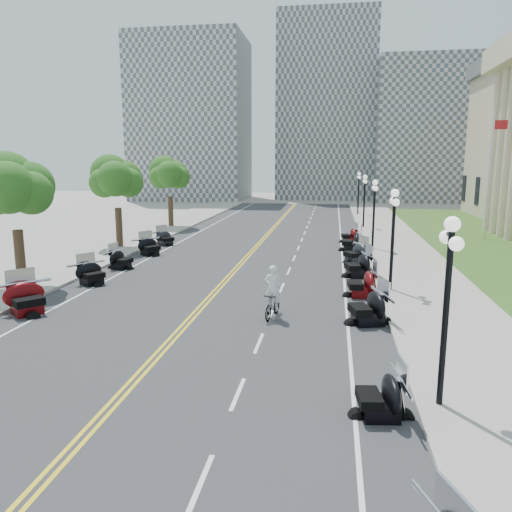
# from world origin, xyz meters

# --- Properties ---
(ground) EXTENTS (160.00, 160.00, 0.00)m
(ground) POSITION_xyz_m (0.00, 0.00, 0.00)
(ground) COLOR gray
(road) EXTENTS (16.00, 90.00, 0.01)m
(road) POSITION_xyz_m (0.00, 10.00, 0.00)
(road) COLOR #333335
(road) RESTS_ON ground
(centerline_yellow_a) EXTENTS (0.12, 90.00, 0.00)m
(centerline_yellow_a) POSITION_xyz_m (-0.12, 10.00, 0.01)
(centerline_yellow_a) COLOR yellow
(centerline_yellow_a) RESTS_ON road
(centerline_yellow_b) EXTENTS (0.12, 90.00, 0.00)m
(centerline_yellow_b) POSITION_xyz_m (0.12, 10.00, 0.01)
(centerline_yellow_b) COLOR yellow
(centerline_yellow_b) RESTS_ON road
(edge_line_north) EXTENTS (0.12, 90.00, 0.00)m
(edge_line_north) POSITION_xyz_m (6.40, 10.00, 0.01)
(edge_line_north) COLOR white
(edge_line_north) RESTS_ON road
(edge_line_south) EXTENTS (0.12, 90.00, 0.00)m
(edge_line_south) POSITION_xyz_m (-6.40, 10.00, 0.01)
(edge_line_south) COLOR white
(edge_line_south) RESTS_ON road
(lane_dash_3) EXTENTS (0.12, 2.00, 0.00)m
(lane_dash_3) POSITION_xyz_m (3.20, -12.00, 0.01)
(lane_dash_3) COLOR white
(lane_dash_3) RESTS_ON road
(lane_dash_4) EXTENTS (0.12, 2.00, 0.00)m
(lane_dash_4) POSITION_xyz_m (3.20, -8.00, 0.01)
(lane_dash_4) COLOR white
(lane_dash_4) RESTS_ON road
(lane_dash_5) EXTENTS (0.12, 2.00, 0.00)m
(lane_dash_5) POSITION_xyz_m (3.20, -4.00, 0.01)
(lane_dash_5) COLOR white
(lane_dash_5) RESTS_ON road
(lane_dash_6) EXTENTS (0.12, 2.00, 0.00)m
(lane_dash_6) POSITION_xyz_m (3.20, 0.00, 0.01)
(lane_dash_6) COLOR white
(lane_dash_6) RESTS_ON road
(lane_dash_7) EXTENTS (0.12, 2.00, 0.00)m
(lane_dash_7) POSITION_xyz_m (3.20, 4.00, 0.01)
(lane_dash_7) COLOR white
(lane_dash_7) RESTS_ON road
(lane_dash_8) EXTENTS (0.12, 2.00, 0.00)m
(lane_dash_8) POSITION_xyz_m (3.20, 8.00, 0.01)
(lane_dash_8) COLOR white
(lane_dash_8) RESTS_ON road
(lane_dash_9) EXTENTS (0.12, 2.00, 0.00)m
(lane_dash_9) POSITION_xyz_m (3.20, 12.00, 0.01)
(lane_dash_9) COLOR white
(lane_dash_9) RESTS_ON road
(lane_dash_10) EXTENTS (0.12, 2.00, 0.00)m
(lane_dash_10) POSITION_xyz_m (3.20, 16.00, 0.01)
(lane_dash_10) COLOR white
(lane_dash_10) RESTS_ON road
(lane_dash_11) EXTENTS (0.12, 2.00, 0.00)m
(lane_dash_11) POSITION_xyz_m (3.20, 20.00, 0.01)
(lane_dash_11) COLOR white
(lane_dash_11) RESTS_ON road
(lane_dash_12) EXTENTS (0.12, 2.00, 0.00)m
(lane_dash_12) POSITION_xyz_m (3.20, 24.00, 0.01)
(lane_dash_12) COLOR white
(lane_dash_12) RESTS_ON road
(lane_dash_13) EXTENTS (0.12, 2.00, 0.00)m
(lane_dash_13) POSITION_xyz_m (3.20, 28.00, 0.01)
(lane_dash_13) COLOR white
(lane_dash_13) RESTS_ON road
(lane_dash_14) EXTENTS (0.12, 2.00, 0.00)m
(lane_dash_14) POSITION_xyz_m (3.20, 32.00, 0.01)
(lane_dash_14) COLOR white
(lane_dash_14) RESTS_ON road
(lane_dash_15) EXTENTS (0.12, 2.00, 0.00)m
(lane_dash_15) POSITION_xyz_m (3.20, 36.00, 0.01)
(lane_dash_15) COLOR white
(lane_dash_15) RESTS_ON road
(lane_dash_16) EXTENTS (0.12, 2.00, 0.00)m
(lane_dash_16) POSITION_xyz_m (3.20, 40.00, 0.01)
(lane_dash_16) COLOR white
(lane_dash_16) RESTS_ON road
(lane_dash_17) EXTENTS (0.12, 2.00, 0.00)m
(lane_dash_17) POSITION_xyz_m (3.20, 44.00, 0.01)
(lane_dash_17) COLOR white
(lane_dash_17) RESTS_ON road
(lane_dash_18) EXTENTS (0.12, 2.00, 0.00)m
(lane_dash_18) POSITION_xyz_m (3.20, 48.00, 0.01)
(lane_dash_18) COLOR white
(lane_dash_18) RESTS_ON road
(lane_dash_19) EXTENTS (0.12, 2.00, 0.00)m
(lane_dash_19) POSITION_xyz_m (3.20, 52.00, 0.01)
(lane_dash_19) COLOR white
(lane_dash_19) RESTS_ON road
(sidewalk_north) EXTENTS (5.00, 90.00, 0.15)m
(sidewalk_north) POSITION_xyz_m (10.50, 10.00, 0.07)
(sidewalk_north) COLOR #9E9991
(sidewalk_north) RESTS_ON ground
(sidewalk_south) EXTENTS (5.00, 90.00, 0.15)m
(sidewalk_south) POSITION_xyz_m (-10.50, 10.00, 0.07)
(sidewalk_south) COLOR #9E9991
(sidewalk_south) RESTS_ON ground
(lawn) EXTENTS (9.00, 60.00, 0.10)m
(lawn) POSITION_xyz_m (17.50, 18.00, 0.05)
(lawn) COLOR #356023
(lawn) RESTS_ON ground
(distant_block_a) EXTENTS (18.00, 14.00, 26.00)m
(distant_block_a) POSITION_xyz_m (-18.00, 62.00, 13.00)
(distant_block_a) COLOR gray
(distant_block_a) RESTS_ON ground
(distant_block_b) EXTENTS (16.00, 12.00, 30.00)m
(distant_block_b) POSITION_xyz_m (4.00, 68.00, 15.00)
(distant_block_b) COLOR gray
(distant_block_b) RESTS_ON ground
(distant_block_c) EXTENTS (20.00, 14.00, 22.00)m
(distant_block_c) POSITION_xyz_m (22.00, 65.00, 11.00)
(distant_block_c) COLOR gray
(distant_block_c) RESTS_ON ground
(street_lamp_1) EXTENTS (0.50, 1.20, 4.90)m
(street_lamp_1) POSITION_xyz_m (8.60, -8.00, 2.60)
(street_lamp_1) COLOR black
(street_lamp_1) RESTS_ON sidewalk_north
(street_lamp_2) EXTENTS (0.50, 1.20, 4.90)m
(street_lamp_2) POSITION_xyz_m (8.60, 4.00, 2.60)
(street_lamp_2) COLOR black
(street_lamp_2) RESTS_ON sidewalk_north
(street_lamp_3) EXTENTS (0.50, 1.20, 4.90)m
(street_lamp_3) POSITION_xyz_m (8.60, 16.00, 2.60)
(street_lamp_3) COLOR black
(street_lamp_3) RESTS_ON sidewalk_north
(street_lamp_4) EXTENTS (0.50, 1.20, 4.90)m
(street_lamp_4) POSITION_xyz_m (8.60, 28.00, 2.60)
(street_lamp_4) COLOR black
(street_lamp_4) RESTS_ON sidewalk_north
(street_lamp_5) EXTENTS (0.50, 1.20, 4.90)m
(street_lamp_5) POSITION_xyz_m (8.60, 40.00, 2.60)
(street_lamp_5) COLOR black
(street_lamp_5) RESTS_ON sidewalk_north
(flagpole) EXTENTS (1.10, 0.20, 10.00)m
(flagpole) POSITION_xyz_m (18.00, 22.00, 5.00)
(flagpole) COLOR silver
(flagpole) RESTS_ON ground
(tree_2) EXTENTS (4.80, 4.80, 9.20)m
(tree_2) POSITION_xyz_m (-10.00, 2.00, 4.75)
(tree_2) COLOR #235619
(tree_2) RESTS_ON sidewalk_south
(tree_3) EXTENTS (4.80, 4.80, 9.20)m
(tree_3) POSITION_xyz_m (-10.00, 14.00, 4.75)
(tree_3) COLOR #235619
(tree_3) RESTS_ON sidewalk_south
(tree_4) EXTENTS (4.80, 4.80, 9.20)m
(tree_4) POSITION_xyz_m (-10.00, 26.00, 4.75)
(tree_4) COLOR #235619
(tree_4) RESTS_ON sidewalk_south
(motorcycle_n_3) EXTENTS (2.00, 2.00, 1.25)m
(motorcycle_n_3) POSITION_xyz_m (7.02, -8.67, 0.63)
(motorcycle_n_3) COLOR black
(motorcycle_n_3) RESTS_ON road
(motorcycle_n_5) EXTENTS (2.65, 2.65, 1.49)m
(motorcycle_n_5) POSITION_xyz_m (7.18, -1.18, 0.75)
(motorcycle_n_5) COLOR black
(motorcycle_n_5) RESTS_ON road
(motorcycle_n_6) EXTENTS (2.25, 2.25, 1.45)m
(motorcycle_n_6) POSITION_xyz_m (7.17, 2.92, 0.72)
(motorcycle_n_6) COLOR #590A0C
(motorcycle_n_6) RESTS_ON road
(motorcycle_n_7) EXTENTS (2.60, 2.60, 1.49)m
(motorcycle_n_7) POSITION_xyz_m (7.18, 7.11, 0.74)
(motorcycle_n_7) COLOR black
(motorcycle_n_7) RESTS_ON road
(motorcycle_n_8) EXTENTS (2.70, 2.70, 1.39)m
(motorcycle_n_8) POSITION_xyz_m (7.20, 11.18, 0.69)
(motorcycle_n_8) COLOR black
(motorcycle_n_8) RESTS_ON road
(motorcycle_n_9) EXTENTS (2.37, 2.37, 1.54)m
(motorcycle_n_9) POSITION_xyz_m (7.11, 15.32, 0.77)
(motorcycle_n_9) COLOR black
(motorcycle_n_9) RESTS_ON road
(motorcycle_n_10) EXTENTS (2.12, 2.12, 1.30)m
(motorcycle_n_10) POSITION_xyz_m (7.03, 19.26, 0.65)
(motorcycle_n_10) COLOR #590A0C
(motorcycle_n_10) RESTS_ON road
(motorcycle_s_5) EXTENTS (3.06, 3.06, 1.52)m
(motorcycle_s_5) POSITION_xyz_m (-7.07, -2.08, 0.76)
(motorcycle_s_5) COLOR #590A0C
(motorcycle_s_5) RESTS_ON road
(motorcycle_s_6) EXTENTS (2.61, 2.61, 1.31)m
(motorcycle_s_6) POSITION_xyz_m (-6.80, 3.20, 0.66)
(motorcycle_s_6) COLOR black
(motorcycle_s_6) RESTS_ON road
(motorcycle_s_7) EXTENTS (2.10, 2.10, 1.27)m
(motorcycle_s_7) POSITION_xyz_m (-6.87, 7.09, 0.63)
(motorcycle_s_7) COLOR black
(motorcycle_s_7) RESTS_ON road
(motorcycle_s_8) EXTENTS (2.67, 2.67, 1.33)m
(motorcycle_s_8) POSITION_xyz_m (-6.74, 11.59, 0.67)
(motorcycle_s_8) COLOR black
(motorcycle_s_8) RESTS_ON road
(motorcycle_s_9) EXTENTS (2.47, 2.47, 1.23)m
(motorcycle_s_9) POSITION_xyz_m (-7.05, 15.71, 0.62)
(motorcycle_s_9) COLOR black
(motorcycle_s_9) RESTS_ON road
(bicycle) EXTENTS (0.87, 1.89, 1.10)m
(bicycle) POSITION_xyz_m (3.33, -1.02, 0.55)
(bicycle) COLOR #A51414
(bicycle) RESTS_ON road
(cyclist_rider) EXTENTS (0.69, 0.45, 1.89)m
(cyclist_rider) POSITION_xyz_m (3.33, -1.02, 2.04)
(cyclist_rider) COLOR silver
(cyclist_rider) RESTS_ON bicycle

